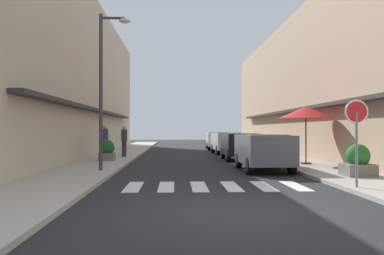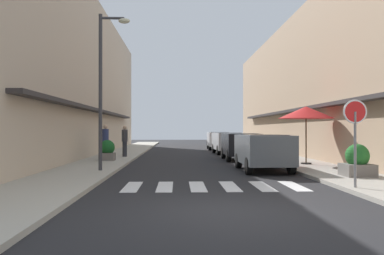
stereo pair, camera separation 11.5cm
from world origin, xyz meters
The scene contains 18 objects.
ground_plane centered at (0.00, 15.97, 0.00)m, with size 87.86×87.86×0.00m, color #232326.
sidewalk_left centered at (-4.74, 15.97, 0.06)m, with size 2.63×55.91×0.12m, color #ADA899.
sidewalk_right centered at (4.74, 15.97, 0.06)m, with size 2.63×55.91×0.12m, color #9E998E.
building_row_left centered at (-8.55, 16.97, 4.91)m, with size 5.50×37.94×9.82m.
building_row_right centered at (8.55, 16.97, 4.39)m, with size 5.50×37.94×8.78m.
crosswalk centered at (0.00, 3.61, 0.01)m, with size 5.20×2.20×0.01m.
parked_car_near centered at (2.37, 7.99, 0.92)m, with size 1.82×3.98×1.47m.
parked_car_mid centered at (2.37, 13.88, 0.92)m, with size 1.84×3.95×1.47m.
parked_car_far centered at (2.37, 19.59, 0.92)m, with size 1.90×3.96×1.47m.
parked_car_distant centered at (2.37, 25.96, 0.92)m, with size 1.90×4.35×1.47m.
round_street_sign centered at (3.70, 2.46, 1.92)m, with size 0.65×0.07×2.35m.
street_lamp centered at (-3.83, 7.36, 3.72)m, with size 1.19×0.28×5.96m.
cafe_umbrella centered at (4.74, 9.95, 2.43)m, with size 2.49×2.49×2.60m.
planter_corner centered at (4.94, 5.11, 0.59)m, with size 0.96×0.96×1.07m.
planter_midblock centered at (-4.60, 12.39, 0.62)m, with size 0.76×0.76×1.03m.
planter_far centered at (4.46, 18.93, 0.70)m, with size 0.80×0.80×1.15m.
pedestrian_walking_near centered at (-4.90, 13.63, 1.09)m, with size 0.34×0.34×1.82m.
pedestrian_walking_far centered at (-4.10, 15.34, 1.07)m, with size 0.34×0.34×1.79m.
Camera 2 is at (-1.05, -8.37, 1.66)m, focal length 38.43 mm.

